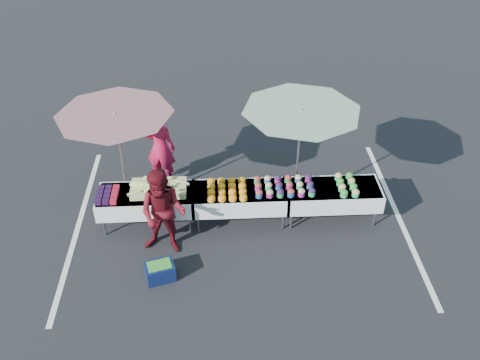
{
  "coord_description": "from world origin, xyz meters",
  "views": [
    {
      "loc": [
        -0.41,
        -8.09,
        7.01
      ],
      "look_at": [
        0.0,
        0.0,
        1.0
      ],
      "focal_mm": 40.0,
      "sensor_mm": 36.0,
      "label": 1
    }
  ],
  "objects_px": {
    "table_right": "(332,194)",
    "umbrella_right": "(301,119)",
    "table_center": "(240,197)",
    "table_left": "(147,200)",
    "customer": "(163,213)",
    "storage_bin": "(160,271)",
    "vendor": "(160,148)",
    "umbrella_left": "(116,122)"
  },
  "relations": [
    {
      "from": "table_right",
      "to": "umbrella_right",
      "type": "relative_size",
      "value": 0.77
    },
    {
      "from": "table_left",
      "to": "umbrella_left",
      "type": "distance_m",
      "value": 1.59
    },
    {
      "from": "table_right",
      "to": "umbrella_right",
      "type": "bearing_deg",
      "value": 148.71
    },
    {
      "from": "vendor",
      "to": "customer",
      "type": "xyz_separation_m",
      "value": [
        0.2,
        -2.15,
        0.01
      ]
    },
    {
      "from": "vendor",
      "to": "table_center",
      "type": "bearing_deg",
      "value": 154.34
    },
    {
      "from": "table_left",
      "to": "umbrella_right",
      "type": "distance_m",
      "value": 3.32
    },
    {
      "from": "umbrella_right",
      "to": "table_center",
      "type": "bearing_deg",
      "value": -160.7
    },
    {
      "from": "customer",
      "to": "table_right",
      "type": "bearing_deg",
      "value": 26.23
    },
    {
      "from": "umbrella_left",
      "to": "storage_bin",
      "type": "relative_size",
      "value": 4.0
    },
    {
      "from": "table_left",
      "to": "table_right",
      "type": "bearing_deg",
      "value": 0.0
    },
    {
      "from": "table_center",
      "to": "table_right",
      "type": "bearing_deg",
      "value": 0.0
    },
    {
      "from": "table_center",
      "to": "storage_bin",
      "type": "relative_size",
      "value": 3.22
    },
    {
      "from": "table_left",
      "to": "table_center",
      "type": "distance_m",
      "value": 1.8
    },
    {
      "from": "customer",
      "to": "umbrella_right",
      "type": "distance_m",
      "value": 3.03
    },
    {
      "from": "table_center",
      "to": "umbrella_right",
      "type": "height_order",
      "value": "umbrella_right"
    },
    {
      "from": "vendor",
      "to": "umbrella_left",
      "type": "distance_m",
      "value": 1.59
    },
    {
      "from": "storage_bin",
      "to": "table_right",
      "type": "bearing_deg",
      "value": 8.32
    },
    {
      "from": "table_center",
      "to": "customer",
      "type": "xyz_separation_m",
      "value": [
        -1.41,
        -0.75,
        0.3
      ]
    },
    {
      "from": "table_left",
      "to": "storage_bin",
      "type": "height_order",
      "value": "table_left"
    },
    {
      "from": "customer",
      "to": "umbrella_right",
      "type": "height_order",
      "value": "umbrella_right"
    },
    {
      "from": "customer",
      "to": "storage_bin",
      "type": "xyz_separation_m",
      "value": [
        -0.07,
        -0.73,
        -0.71
      ]
    },
    {
      "from": "vendor",
      "to": "customer",
      "type": "height_order",
      "value": "customer"
    },
    {
      "from": "customer",
      "to": "umbrella_left",
      "type": "bearing_deg",
      "value": 136.96
    },
    {
      "from": "table_left",
      "to": "umbrella_left",
      "type": "height_order",
      "value": "umbrella_left"
    },
    {
      "from": "table_right",
      "to": "vendor",
      "type": "height_order",
      "value": "vendor"
    },
    {
      "from": "umbrella_right",
      "to": "storage_bin",
      "type": "bearing_deg",
      "value": -144.27
    },
    {
      "from": "vendor",
      "to": "customer",
      "type": "distance_m",
      "value": 2.16
    },
    {
      "from": "table_right",
      "to": "vendor",
      "type": "xyz_separation_m",
      "value": [
        -3.41,
        1.4,
        0.29
      ]
    },
    {
      "from": "table_right",
      "to": "vendor",
      "type": "bearing_deg",
      "value": 157.66
    },
    {
      "from": "customer",
      "to": "storage_bin",
      "type": "height_order",
      "value": "customer"
    },
    {
      "from": "umbrella_right",
      "to": "customer",
      "type": "bearing_deg",
      "value": -155.72
    },
    {
      "from": "table_left",
      "to": "storage_bin",
      "type": "relative_size",
      "value": 3.22
    },
    {
      "from": "vendor",
      "to": "umbrella_left",
      "type": "bearing_deg",
      "value": 69.06
    },
    {
      "from": "table_left",
      "to": "umbrella_right",
      "type": "bearing_deg",
      "value": 7.74
    },
    {
      "from": "table_left",
      "to": "customer",
      "type": "bearing_deg",
      "value": -62.41
    },
    {
      "from": "table_left",
      "to": "umbrella_right",
      "type": "xyz_separation_m",
      "value": [
        2.94,
        0.4,
        1.48
      ]
    },
    {
      "from": "vendor",
      "to": "storage_bin",
      "type": "height_order",
      "value": "vendor"
    },
    {
      "from": "umbrella_left",
      "to": "storage_bin",
      "type": "xyz_separation_m",
      "value": [
        0.78,
        -2.0,
        -1.85
      ]
    },
    {
      "from": "table_center",
      "to": "vendor",
      "type": "distance_m",
      "value": 2.15
    },
    {
      "from": "vendor",
      "to": "umbrella_right",
      "type": "xyz_separation_m",
      "value": [
        2.75,
        -1.0,
        1.19
      ]
    },
    {
      "from": "customer",
      "to": "vendor",
      "type": "bearing_deg",
      "value": 108.38
    },
    {
      "from": "table_center",
      "to": "table_left",
      "type": "bearing_deg",
      "value": 180.0
    }
  ]
}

